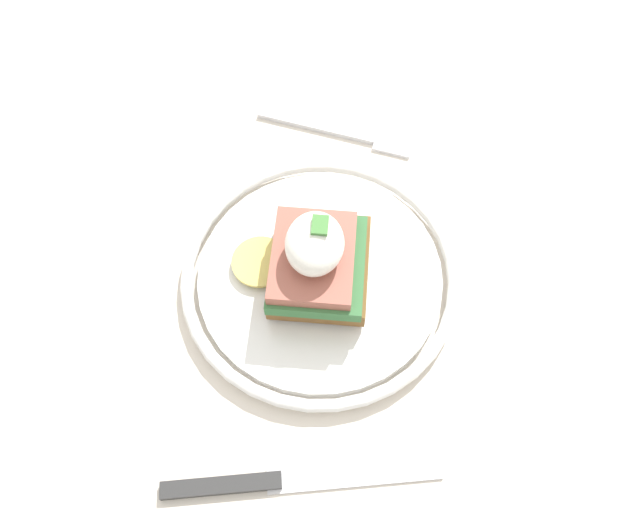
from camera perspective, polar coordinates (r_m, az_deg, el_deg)
ground_plane at (r=1.21m, az=-1.57°, el=-17.17°), size 6.00×6.00×0.00m
dining_table at (r=0.63m, az=-2.90°, el=-6.80°), size 0.97×0.74×0.72m
plate at (r=0.52m, az=0.00°, el=-1.41°), size 0.23×0.23×0.02m
sandwich at (r=0.49m, az=-0.35°, el=0.22°), size 0.09×0.11×0.07m
fork at (r=0.61m, az=2.12°, el=11.54°), size 0.05×0.15×0.00m
knife at (r=0.47m, az=-3.78°, el=-19.47°), size 0.05×0.20×0.01m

